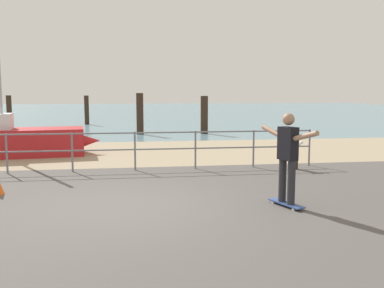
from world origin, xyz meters
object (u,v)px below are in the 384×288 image
at_px(skateboarder, 288,153).
at_px(bollard_short, 295,159).
at_px(seagull, 296,145).
at_px(sailboat, 18,141).
at_px(skateboard, 286,204).

relative_size(skateboarder, bollard_short, 2.75).
distance_m(bollard_short, seagull, 0.38).
bearing_deg(seagull, sailboat, 156.59).
xyz_separation_m(sailboat, seagull, (7.99, -3.46, 0.16)).
distance_m(skateboard, skateboarder, 0.95).
relative_size(skateboard, bollard_short, 1.36).
height_order(sailboat, skateboard, sailboat).
xyz_separation_m(sailboat, skateboarder, (6.40, -7.04, 0.50)).
bearing_deg(skateboard, seagull, 66.11).
relative_size(skateboard, seagull, 1.68).
bearing_deg(bollard_short, seagull, 10.19).
height_order(skateboard, seagull, seagull).
distance_m(skateboard, seagull, 3.97).
distance_m(sailboat, seagull, 8.70).
height_order(skateboarder, seagull, skateboarder).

